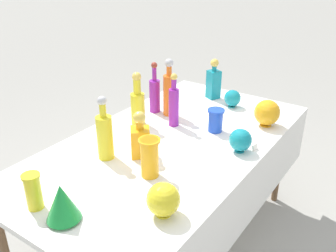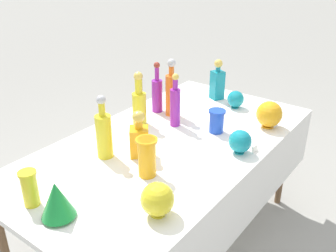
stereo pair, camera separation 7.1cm
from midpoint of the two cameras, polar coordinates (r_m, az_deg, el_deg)
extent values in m
plane|color=gray|center=(2.59, -0.82, -17.41)|extent=(40.00, 40.00, 0.00)
cube|color=white|center=(2.15, -0.95, -2.77)|extent=(1.91, 1.01, 0.03)
cube|color=white|center=(2.03, 11.01, -11.04)|extent=(1.91, 0.01, 0.38)
cylinder|color=brown|center=(2.85, 16.01, -4.82)|extent=(0.04, 0.04, 0.73)
cylinder|color=brown|center=(3.15, 2.21, -0.70)|extent=(0.04, 0.04, 0.73)
cylinder|color=yellow|center=(2.32, -5.49, 2.57)|extent=(0.09, 0.09, 0.20)
cylinder|color=yellow|center=(2.27, -5.65, 5.98)|extent=(0.05, 0.05, 0.09)
sphere|color=gold|center=(2.25, -5.72, 7.49)|extent=(0.06, 0.06, 0.06)
cylinder|color=yellow|center=(1.96, -10.61, -1.77)|extent=(0.08, 0.08, 0.24)
cylinder|color=yellow|center=(1.90, -10.98, 2.37)|extent=(0.03, 0.03, 0.07)
sphere|color=#B2B2B7|center=(1.88, -11.11, 3.80)|extent=(0.05, 0.05, 0.05)
cylinder|color=orange|center=(2.43, -0.67, 4.68)|extent=(0.08, 0.08, 0.27)
cylinder|color=orange|center=(2.38, -0.70, 8.45)|extent=(0.03, 0.03, 0.07)
sphere|color=#B2B2B7|center=(2.36, -0.70, 9.59)|extent=(0.05, 0.05, 0.05)
cylinder|color=purple|center=(2.29, 0.00, 2.81)|extent=(0.06, 0.06, 0.24)
cylinder|color=purple|center=(2.23, 0.00, 6.38)|extent=(0.03, 0.03, 0.07)
sphere|color=gold|center=(2.22, 0.00, 7.49)|extent=(0.04, 0.04, 0.04)
cylinder|color=purple|center=(2.49, -2.86, 4.55)|extent=(0.07, 0.07, 0.22)
cylinder|color=purple|center=(2.44, -2.94, 7.93)|extent=(0.03, 0.03, 0.09)
sphere|color=maroon|center=(2.42, -2.97, 9.23)|extent=(0.04, 0.04, 0.04)
cube|color=orange|center=(1.98, -5.27, -2.49)|extent=(0.14, 0.14, 0.16)
cylinder|color=orange|center=(1.93, -5.39, 0.17)|extent=(0.04, 0.04, 0.05)
sphere|color=gold|center=(1.91, -5.44, 1.32)|extent=(0.06, 0.06, 0.06)
cube|color=teal|center=(2.74, 6.19, 6.30)|extent=(0.11, 0.11, 0.21)
cylinder|color=teal|center=(2.70, 6.32, 8.76)|extent=(0.03, 0.03, 0.04)
sphere|color=gold|center=(2.69, 6.36, 9.53)|extent=(0.06, 0.06, 0.06)
cylinder|color=yellow|center=(1.70, -20.99, -9.32)|extent=(0.07, 0.07, 0.17)
cylinder|color=yellow|center=(1.66, -21.41, -7.13)|extent=(0.08, 0.08, 0.01)
cylinder|color=blue|center=(2.24, 6.37, 0.84)|extent=(0.09, 0.09, 0.14)
cylinder|color=blue|center=(2.22, 6.45, 2.34)|extent=(0.10, 0.10, 0.01)
cylinder|color=orange|center=(1.79, -3.95, -4.86)|extent=(0.09, 0.09, 0.20)
cylinder|color=orange|center=(1.75, -4.04, -2.24)|extent=(0.11, 0.11, 0.01)
cylinder|color=#198C38|center=(1.64, -16.73, -13.44)|extent=(0.07, 0.07, 0.01)
cone|color=#198C38|center=(1.59, -17.13, -11.03)|extent=(0.14, 0.14, 0.16)
cylinder|color=teal|center=(2.63, 8.93, 2.99)|extent=(0.05, 0.05, 0.01)
sphere|color=teal|center=(2.61, 9.02, 4.22)|extent=(0.11, 0.11, 0.11)
cylinder|color=orange|center=(2.40, 13.83, 0.18)|extent=(0.07, 0.07, 0.01)
sphere|color=orange|center=(2.36, 14.04, 2.00)|extent=(0.16, 0.16, 0.16)
cylinder|color=teal|center=(2.07, 9.87, -3.73)|extent=(0.06, 0.06, 0.01)
sphere|color=teal|center=(2.04, 10.01, -2.12)|extent=(0.12, 0.12, 0.12)
cylinder|color=yellow|center=(1.60, -2.00, -13.25)|extent=(0.06, 0.06, 0.01)
sphere|color=yellow|center=(1.55, -2.05, -11.11)|extent=(0.14, 0.14, 0.14)
cube|color=white|center=(2.40, 14.70, 0.46)|extent=(0.06, 0.03, 0.03)
cube|color=white|center=(2.09, 12.16, -3.18)|extent=(0.05, 0.02, 0.03)
camera|label=1|loc=(0.04, -90.97, -0.47)|focal=40.00mm
camera|label=2|loc=(0.04, 89.03, 0.47)|focal=40.00mm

